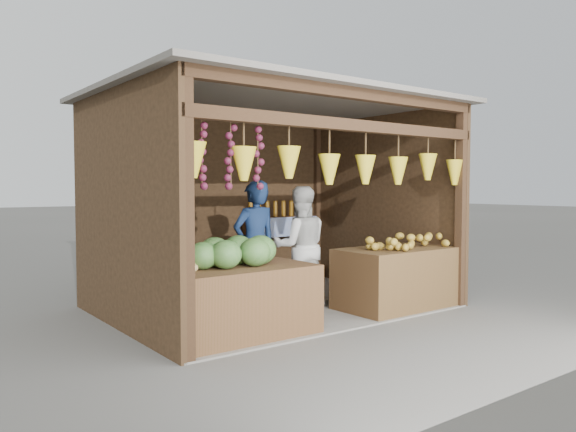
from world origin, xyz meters
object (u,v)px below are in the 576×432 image
object	(u,v)px
counter_right	(398,278)
man_standing	(255,247)
counter_left	(239,302)
vendor_seated	(132,251)
woman_standing	(300,246)

from	to	relation	value
counter_right	man_standing	bearing A→B (deg)	151.38
counter_right	man_standing	distance (m)	1.87
counter_right	man_standing	xyz separation A→B (m)	(-1.60, 0.87, 0.43)
counter_left	man_standing	bearing A→B (deg)	48.12
counter_right	vendor_seated	size ratio (longest dim) A/B	1.56
counter_left	counter_right	size ratio (longest dim) A/B	0.99
counter_left	woman_standing	xyz separation A→B (m)	(1.43, 0.81, 0.41)
counter_left	counter_right	distance (m)	2.36
man_standing	vendor_seated	distance (m)	1.45
man_standing	vendor_seated	size ratio (longest dim) A/B	1.60
counter_left	man_standing	xyz separation A→B (m)	(0.76, 0.84, 0.45)
man_standing	woman_standing	size ratio (longest dim) A/B	1.05
man_standing	woman_standing	xyz separation A→B (m)	(0.68, -0.03, -0.04)
counter_right	counter_left	bearing A→B (deg)	179.28
man_standing	counter_left	bearing A→B (deg)	48.60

